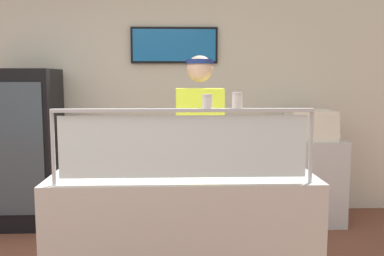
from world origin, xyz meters
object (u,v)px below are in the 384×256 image
parmesan_shaker (207,102)px  worker_figure (200,150)px  drink_fridge (24,148)px  pizza_server (189,166)px  pizza_tray (183,168)px  pizza_box_stack (310,125)px  pepper_flake_shaker (237,101)px

parmesan_shaker → worker_figure: worker_figure is taller
drink_fridge → pizza_server: bearing=-44.8°
pizza_tray → pizza_box_stack: (1.40, 1.64, 0.11)m
parmesan_shaker → pepper_flake_shaker: 0.18m
parmesan_shaker → pepper_flake_shaker: bearing=0.0°
pizza_server → pizza_box_stack: pizza_box_stack is taller
pizza_server → worker_figure: (0.11, 0.54, 0.02)m
pizza_server → pizza_box_stack: size_ratio=0.56×
pepper_flake_shaker → pizza_box_stack: (1.09, 2.01, -0.36)m
parmesan_shaker → pizza_box_stack: 2.40m
pizza_tray → pizza_box_stack: size_ratio=0.80×
drink_fridge → pizza_box_stack: bearing=-0.8°
drink_fridge → pizza_box_stack: size_ratio=3.35×
pizza_server → pepper_flake_shaker: (0.28, -0.35, 0.46)m
pizza_tray → drink_fridge: size_ratio=0.24×
drink_fridge → pizza_tray: bearing=-45.1°
pizza_tray → drink_fridge: drink_fridge is taller
pizza_box_stack → pizza_tray: bearing=-130.6°
pizza_box_stack → parmesan_shaker: bearing=-122.2°
pizza_server → pizza_box_stack: bearing=57.5°
pepper_flake_shaker → worker_figure: size_ratio=0.05×
parmesan_shaker → pizza_box_stack: parmesan_shaker is taller
pepper_flake_shaker → parmesan_shaker: bearing=180.0°
pizza_tray → parmesan_shaker: parmesan_shaker is taller
pizza_tray → pepper_flake_shaker: size_ratio=4.21×
pepper_flake_shaker → pizza_box_stack: pepper_flake_shaker is taller
pizza_server → parmesan_shaker: (0.10, -0.35, 0.45)m
pizza_server → worker_figure: 0.55m
pizza_server → parmesan_shaker: bearing=-67.3°
pizza_server → pizza_box_stack: 2.15m
pizza_tray → pepper_flake_shaker: 0.68m
worker_figure → pizza_tray: bearing=-105.8°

